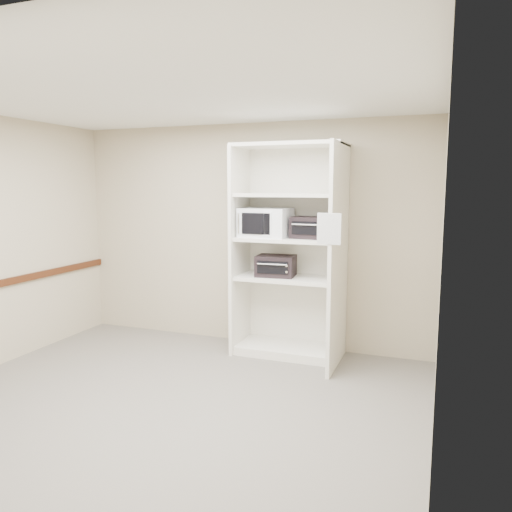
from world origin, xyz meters
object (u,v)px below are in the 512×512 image
(shelving_unit, at_px, (293,259))
(toaster_oven_lower, at_px, (276,266))
(microwave, at_px, (266,223))
(toaster_oven_upper, at_px, (312,228))

(shelving_unit, xyz_separation_m, toaster_oven_lower, (-0.20, -0.03, -0.09))
(microwave, height_order, toaster_oven_lower, microwave)
(shelving_unit, xyz_separation_m, microwave, (-0.32, -0.03, 0.40))
(toaster_oven_lower, bearing_deg, shelving_unit, 2.53)
(microwave, bearing_deg, toaster_oven_lower, 2.27)
(toaster_oven_lower, bearing_deg, toaster_oven_upper, -1.07)
(toaster_oven_upper, bearing_deg, microwave, -171.45)
(shelving_unit, bearing_deg, toaster_oven_lower, -172.22)
(microwave, xyz_separation_m, toaster_oven_upper, (0.53, 0.03, -0.05))
(toaster_oven_upper, relative_size, toaster_oven_lower, 0.97)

